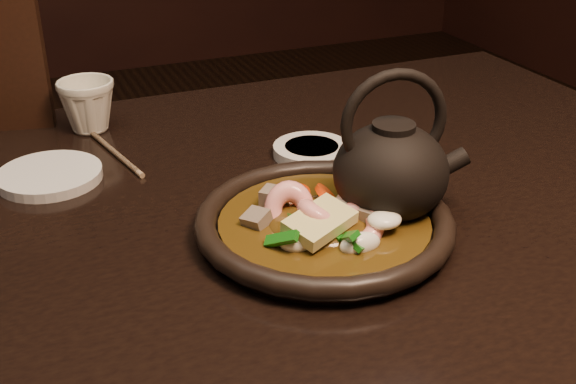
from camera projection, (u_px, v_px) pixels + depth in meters
name	position (u px, v px, depth m)	size (l,w,h in m)	color
table	(124.00, 308.00, 0.79)	(1.60, 0.90, 0.75)	black
plate	(324.00, 224.00, 0.77)	(0.28, 0.28, 0.03)	black
stirfry	(328.00, 221.00, 0.77)	(0.18, 0.16, 0.06)	#3C280A
soy_dish	(312.00, 151.00, 0.96)	(0.10, 0.10, 0.01)	silver
saucer_right	(50.00, 175.00, 0.90)	(0.13, 0.13, 0.01)	silver
tea_cup	(88.00, 104.00, 1.03)	(0.08, 0.07, 0.08)	beige
chopsticks	(104.00, 143.00, 0.99)	(0.06, 0.25, 0.01)	#A2815C
teapot	(392.00, 167.00, 0.78)	(0.16, 0.13, 0.17)	black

